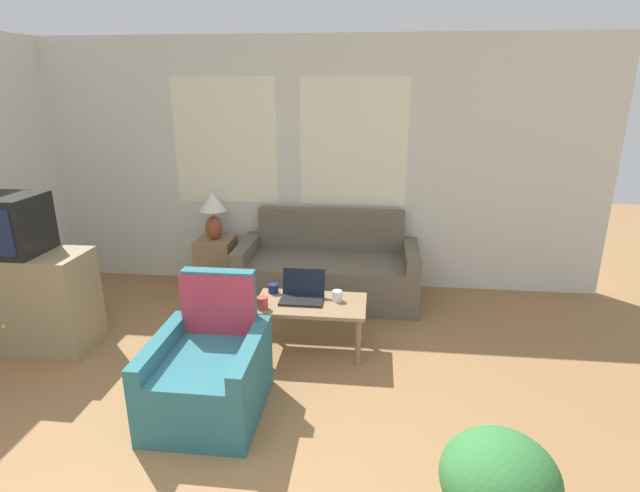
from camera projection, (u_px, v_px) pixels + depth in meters
The scene contains 13 objects.
wall_back at pixel (297, 166), 5.27m from camera, with size 6.41×0.06×2.60m.
couch at pixel (328, 272), 5.15m from camera, with size 1.81×0.80×0.88m.
armchair at pixel (210, 373), 3.37m from camera, with size 0.71×0.82×0.90m.
tv_dresser at pixel (22, 300), 4.16m from camera, with size 1.17×0.50×0.83m.
television at pixel (6, 224), 3.95m from camera, with size 0.55×0.46×0.47m.
side_table at pixel (217, 263), 5.40m from camera, with size 0.38×0.38×0.56m.
table_lamp at pixel (213, 210), 5.21m from camera, with size 0.28×0.28×0.51m.
coffee_table at pixel (311, 309), 4.08m from camera, with size 0.90×0.50×0.43m.
laptop at pixel (302, 293), 4.11m from camera, with size 0.35×0.28×0.23m.
cup_navy at pixel (274, 288), 4.25m from camera, with size 0.09×0.09×0.08m.
cup_yellow at pixel (337, 296), 4.09m from camera, with size 0.08×0.08×0.09m.
cup_white at pixel (262, 303), 3.94m from camera, with size 0.09×0.09×0.10m.
potted_plant at pixel (498, 486), 2.28m from camera, with size 0.54×0.54×0.62m.
Camera 1 is at (0.84, -1.60, 2.13)m, focal length 28.00 mm.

